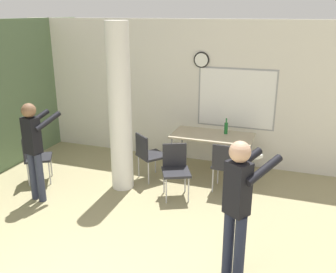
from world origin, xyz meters
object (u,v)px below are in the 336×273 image
Objects in this scene: person_playing_side at (238,201)px; folding_table at (212,138)px; chair_table_right at (226,163)px; bottle_on_table at (226,128)px; chair_by_left_wall at (34,155)px; person_watching_back at (34,144)px; chair_table_front at (176,167)px; chair_table_left at (148,153)px.

folding_table is at bearing 108.15° from person_playing_side.
chair_table_right is 0.52× the size of person_playing_side.
bottle_on_table reaches higher than chair_by_left_wall.
person_playing_side is (3.82, -1.39, 0.48)m from chair_by_left_wall.
bottle_on_table is 0.18× the size of person_watching_back.
bottle_on_table is at bearing 101.60° from chair_table_right.
person_playing_side is at bearing -76.62° from bottle_on_table.
chair_by_left_wall is at bearing -152.73° from bottle_on_table.
folding_table is 1.19m from chair_table_front.
bottle_on_table reaches higher than folding_table.
chair_by_left_wall is at bearing 132.16° from person_watching_back.
person_watching_back reaches higher than chair_table_front.
chair_table_front is at bearing 7.17° from chair_by_left_wall.
chair_by_left_wall is at bearing -153.42° from folding_table.
person_watching_back is at bearing -140.70° from bottle_on_table.
bottle_on_table is at bearing 103.38° from person_playing_side.
chair_table_left is at bearing -145.76° from folding_table.
folding_table is 0.83m from chair_table_right.
folding_table is 1.72× the size of chair_table_right.
bottle_on_table is 3.51m from chair_by_left_wall.
person_watching_back is at bearing -47.84° from chair_by_left_wall.
person_watching_back is (0.49, -0.54, 0.44)m from chair_by_left_wall.
chair_by_left_wall is 0.85m from person_watching_back.
bottle_on_table is 1.45m from chair_table_front.
bottle_on_table is 3.08m from person_playing_side.
person_playing_side is at bearing -71.85° from folding_table.
chair_table_left is at bearing -145.52° from bottle_on_table.
chair_table_front and chair_table_left have the same top height.
folding_table is 0.89× the size of person_playing_side.
chair_by_left_wall is (-2.89, -1.45, -0.19)m from folding_table.
chair_by_left_wall is 0.52× the size of person_playing_side.
folding_table is at bearing -144.41° from bottle_on_table.
chair_table_left is (1.88, 0.76, 0.00)m from chair_by_left_wall.
chair_table_front is 1.00× the size of chair_table_right.
chair_table_front is (-0.57, -1.28, -0.36)m from bottle_on_table.
chair_table_left is 2.93m from person_playing_side.
chair_by_left_wall is 0.54× the size of person_watching_back.
chair_table_front is at bearing -113.84° from bottle_on_table.
chair_table_front and chair_by_left_wall have the same top height.
person_watching_back reaches higher than chair_table_right.
bottle_on_table reaches higher than chair_table_front.
chair_table_front is at bearing -107.19° from folding_table.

